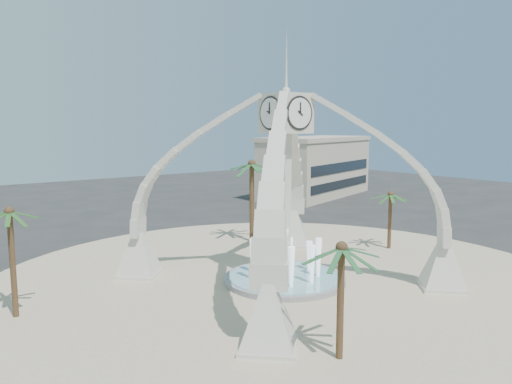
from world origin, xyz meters
TOP-DOWN VIEW (x-y plane):
  - ground at (0.00, 0.00)m, footprint 140.00×140.00m
  - plaza at (0.00, 0.00)m, footprint 40.00×40.00m
  - clock_tower at (-0.00, -0.00)m, footprint 17.94×17.94m
  - fountain at (0.00, 0.00)m, footprint 8.00×8.00m
  - building_ne at (30.00, 28.00)m, footprint 21.87×14.17m
  - palm_east at (12.83, 1.52)m, footprint 4.07×4.07m
  - palm_west at (-15.49, 4.23)m, footprint 3.87×3.87m
  - palm_north at (5.20, 10.54)m, footprint 4.44×4.44m
  - palm_south at (-5.17, -9.75)m, footprint 3.89×3.89m

SIDE VIEW (x-z plane):
  - ground at x=0.00m, z-range 0.00..0.00m
  - plaza at x=0.00m, z-range 0.00..0.06m
  - fountain at x=0.00m, z-range -1.52..2.10m
  - building_ne at x=30.00m, z-range 0.01..8.61m
  - palm_east at x=12.83m, z-range 1.94..7.18m
  - palm_south at x=-5.17m, z-range 2.15..7.88m
  - palm_west at x=-15.49m, z-range 2.49..8.93m
  - clock_tower at x=0.00m, z-range -1.66..14.64m
  - palm_north at x=5.20m, z-range 2.97..10.77m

